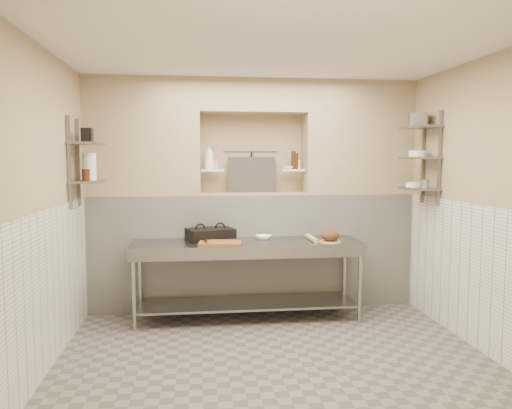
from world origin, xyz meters
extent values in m
cube|color=#69635D|center=(0.00, 0.00, -0.05)|extent=(4.00, 3.90, 0.10)
cube|color=silver|center=(0.00, 0.00, 2.85)|extent=(4.00, 3.90, 0.10)
cube|color=tan|center=(-2.05, 0.00, 1.40)|extent=(0.10, 3.90, 2.80)
cube|color=tan|center=(2.05, 0.00, 1.40)|extent=(0.10, 3.90, 2.80)
cube|color=tan|center=(0.00, 2.00, 1.40)|extent=(4.00, 0.10, 2.80)
cube|color=tan|center=(0.00, -2.00, 1.40)|extent=(4.00, 0.10, 2.80)
cube|color=silver|center=(0.00, 1.75, 0.70)|extent=(4.00, 0.40, 1.40)
cube|color=tan|center=(0.00, 1.75, 1.41)|extent=(1.30, 0.40, 0.02)
cube|color=tan|center=(-1.33, 1.75, 2.10)|extent=(1.35, 0.40, 1.40)
cube|color=tan|center=(1.33, 1.75, 2.10)|extent=(1.35, 0.40, 1.40)
cube|color=tan|center=(0.00, 1.75, 2.60)|extent=(1.30, 0.40, 0.40)
cube|color=silver|center=(-1.99, 0.00, 0.70)|extent=(0.02, 3.90, 1.40)
cube|color=silver|center=(1.99, 0.00, 0.70)|extent=(0.02, 3.90, 1.40)
cube|color=white|center=(-0.50, 1.75, 1.70)|extent=(0.28, 0.16, 0.02)
cube|color=white|center=(0.50, 1.75, 1.70)|extent=(0.28, 0.16, 0.02)
cylinder|color=gray|center=(0.00, 1.92, 1.95)|extent=(0.70, 0.02, 0.02)
cylinder|color=black|center=(0.00, 1.90, 1.78)|extent=(0.02, 0.02, 0.30)
cube|color=#383330|center=(0.00, 1.85, 1.64)|extent=(0.60, 0.08, 0.45)
cube|color=slate|center=(-1.98, 1.25, 1.80)|extent=(0.03, 0.03, 0.95)
cube|color=slate|center=(-1.98, 0.85, 1.80)|extent=(0.03, 0.03, 0.95)
cube|color=slate|center=(-1.84, 1.05, 1.60)|extent=(0.30, 0.50, 0.02)
cube|color=slate|center=(-1.84, 1.05, 2.00)|extent=(0.30, 0.50, 0.03)
cube|color=slate|center=(1.98, 1.25, 1.85)|extent=(0.03, 0.03, 1.05)
cube|color=slate|center=(1.98, 0.85, 1.85)|extent=(0.03, 0.03, 1.05)
cube|color=slate|center=(1.84, 1.05, 1.50)|extent=(0.30, 0.50, 0.02)
cube|color=slate|center=(1.84, 1.05, 1.85)|extent=(0.30, 0.50, 0.02)
cube|color=slate|center=(1.84, 1.05, 2.20)|extent=(0.30, 0.50, 0.03)
cube|color=gray|center=(-0.13, 1.20, 0.88)|extent=(2.60, 0.70, 0.04)
cube|color=gray|center=(-0.13, 1.20, 0.18)|extent=(2.45, 0.60, 0.03)
cube|color=gray|center=(-0.13, 0.87, 0.82)|extent=(2.60, 0.02, 0.12)
cylinder|color=gray|center=(-1.37, 0.91, 0.43)|extent=(0.04, 0.04, 0.86)
cylinder|color=gray|center=(-1.37, 1.49, 0.43)|extent=(0.04, 0.04, 0.86)
cylinder|color=gray|center=(1.11, 0.91, 0.43)|extent=(0.04, 0.04, 0.86)
cylinder|color=gray|center=(1.11, 1.49, 0.43)|extent=(0.04, 0.04, 0.86)
cube|color=black|center=(-0.55, 1.33, 0.95)|extent=(0.60, 0.50, 0.09)
cube|color=black|center=(-0.55, 1.33, 1.02)|extent=(0.60, 0.50, 0.05)
cube|color=brown|center=(-0.45, 0.97, 0.92)|extent=(0.49, 0.37, 0.04)
cube|color=gray|center=(-0.23, 1.09, 0.95)|extent=(0.28, 0.06, 0.01)
cylinder|color=gray|center=(-0.61, 0.98, 0.96)|extent=(0.05, 0.28, 0.03)
imported|color=white|center=(0.08, 1.34, 0.92)|extent=(0.24, 0.24, 0.05)
cylinder|color=beige|center=(0.61, 1.17, 0.93)|extent=(0.07, 0.38, 0.06)
cylinder|color=beige|center=(0.80, 1.04, 0.91)|extent=(0.25, 0.25, 0.01)
ellipsoid|color=#4C2D19|center=(0.80, 1.04, 0.98)|extent=(0.21, 0.21, 0.12)
imported|color=white|center=(-0.54, 1.75, 1.86)|extent=(0.12, 0.12, 0.30)
cube|color=tan|center=(-0.47, 1.78, 1.77)|extent=(0.07, 0.07, 0.11)
imported|color=white|center=(0.44, 1.73, 1.73)|extent=(0.13, 0.13, 0.04)
cylinder|color=#34180D|center=(0.54, 1.74, 1.81)|extent=(0.05, 0.05, 0.20)
cylinder|color=#34180D|center=(0.51, 1.75, 1.83)|extent=(0.06, 0.06, 0.23)
cylinder|color=white|center=(0.57, 1.77, 1.77)|extent=(0.07, 0.07, 0.12)
cylinder|color=white|center=(-1.84, 1.15, 1.76)|extent=(0.14, 0.14, 0.29)
cylinder|color=#34180D|center=(-1.84, 0.96, 1.67)|extent=(0.08, 0.08, 0.12)
cube|color=black|center=(-1.84, 1.08, 2.09)|extent=(0.11, 0.11, 0.15)
cylinder|color=white|center=(1.84, 1.18, 1.54)|extent=(0.19, 0.19, 0.06)
cylinder|color=gray|center=(1.84, 0.91, 1.56)|extent=(0.10, 0.10, 0.10)
cylinder|color=white|center=(1.84, 1.11, 1.90)|extent=(0.20, 0.20, 0.07)
cube|color=gray|center=(1.84, 1.13, 2.29)|extent=(0.26, 0.28, 0.15)
camera|label=1|loc=(-0.71, -4.40, 1.83)|focal=35.00mm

